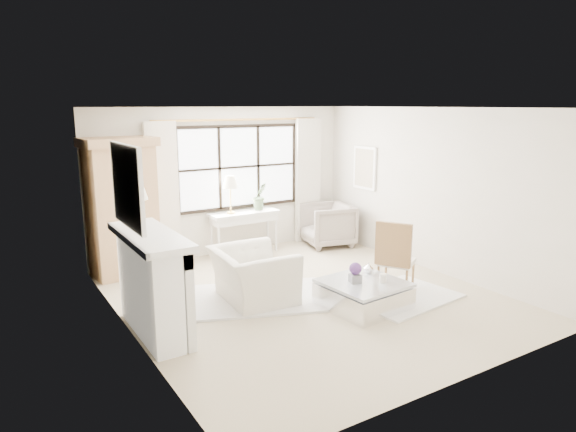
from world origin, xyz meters
The scene contains 32 objects.
floor centered at (0.00, 0.00, 0.00)m, with size 5.50×5.50×0.00m, color #C3B191.
ceiling centered at (0.00, 0.00, 2.70)m, with size 5.50×5.50×0.00m, color white.
wall_back centered at (0.00, 2.75, 1.35)m, with size 5.00×5.00×0.00m, color silver.
wall_front centered at (0.00, -2.75, 1.35)m, with size 5.00×5.00×0.00m, color beige.
wall_left centered at (-2.50, 0.00, 1.35)m, with size 5.50×5.50×0.00m, color white.
wall_right centered at (2.50, 0.00, 1.35)m, with size 5.50×5.50×0.00m, color beige.
window_pane centered at (0.30, 2.73, 1.60)m, with size 2.40×0.02×1.50m, color white.
window_frame centered at (0.30, 2.72, 1.60)m, with size 2.50×0.04×1.50m, color black, non-canonical shape.
curtain_rod centered at (0.30, 2.67, 2.47)m, with size 0.04×0.04×3.30m, color #B7853F.
curtain_left centered at (-1.20, 2.65, 1.24)m, with size 0.55×0.10×2.47m, color white.
curtain_right centered at (1.80, 2.65, 1.24)m, with size 0.55×0.10×2.47m, color beige.
fireplace centered at (-2.27, 0.00, 0.65)m, with size 0.58×1.66×1.26m.
mirror_frame centered at (-2.47, 0.00, 1.84)m, with size 0.05×1.15×0.95m, color silver.
mirror_glass centered at (-2.44, 0.00, 1.84)m, with size 0.02×1.00×0.80m, color silver.
art_frame centered at (2.47, 1.70, 1.55)m, with size 0.04×0.62×0.82m, color white.
art_canvas centered at (2.45, 1.70, 1.55)m, with size 0.01×0.52×0.72m, color #C5B498.
mantel_lamp centered at (-2.22, 0.45, 1.65)m, with size 0.22×0.22×0.51m.
armoire centered at (-1.95, 2.42, 1.14)m, with size 1.19×0.82×2.24m.
console_table centered at (0.25, 2.46, 0.40)m, with size 1.30×0.45×0.80m.
console_lamp centered at (-0.01, 2.46, 1.36)m, with size 0.28×0.28×0.69m.
orchid_plant centered at (0.59, 2.47, 1.06)m, with size 0.29×0.23×0.52m, color #4F6845.
side_table centered at (-0.11, 1.33, 0.33)m, with size 0.40×0.40×0.51m.
rug_left centered at (-0.59, 0.28, 0.02)m, with size 1.90×1.34×0.03m, color silver.
rug_right centered at (1.16, -0.74, 0.01)m, with size 1.54×1.15×0.03m, color white.
club_armchair centered at (-0.73, 0.29, 0.38)m, with size 1.16×1.01×0.75m, color silver.
wingback_chair centered at (1.91, 2.11, 0.42)m, with size 0.89×0.92×0.83m, color gray.
french_chair centered at (1.24, -0.52, 0.31)m, with size 0.66×0.66×1.08m.
coffee_table centered at (0.44, -0.74, 0.18)m, with size 1.08×1.08×0.38m.
planter_box centered at (0.31, -0.71, 0.44)m, with size 0.15×0.15×0.11m, color slate.
planter_flowers centered at (0.31, -0.71, 0.58)m, with size 0.17×0.17×0.17m, color #4C2967.
pillar_candle centered at (0.63, -0.91, 0.44)m, with size 0.10×0.10×0.12m, color silver.
coffee_vase centered at (0.73, -0.49, 0.45)m, with size 0.14×0.14×0.15m, color white.
Camera 1 is at (-3.96, -5.84, 2.75)m, focal length 32.00 mm.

